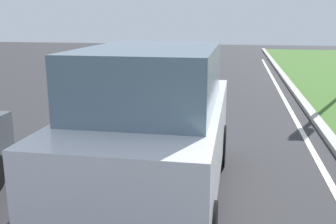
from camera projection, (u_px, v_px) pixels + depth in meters
ground_plane at (160, 119)px, 10.46m from camera, size 60.00×60.00×0.00m
lane_line_center at (134, 118)px, 10.58m from camera, size 0.12×32.00×0.01m
lane_line_right_edge at (299, 125)px, 9.85m from camera, size 0.12×32.00×0.01m
curb_right at (319, 124)px, 9.75m from camera, size 0.24×48.00×0.12m
car_suv_ahead at (155, 125)px, 5.56m from camera, size 1.97×4.50×2.28m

